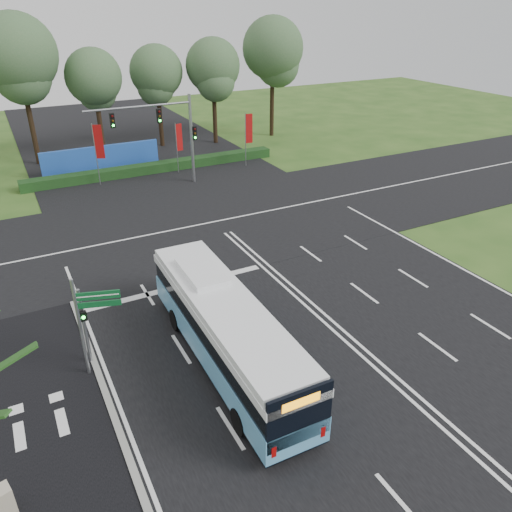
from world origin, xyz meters
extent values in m
plane|color=#2B4F1A|center=(0.00, 0.00, 0.00)|extent=(120.00, 120.00, 0.00)
cube|color=black|center=(0.00, 0.00, 0.02)|extent=(20.00, 120.00, 0.04)
cube|color=black|center=(0.00, 12.00, 0.03)|extent=(120.00, 14.00, 0.05)
cube|color=black|center=(-12.50, -3.00, 0.03)|extent=(5.00, 18.00, 0.06)
cube|color=gray|center=(-10.10, -3.00, 0.06)|extent=(0.25, 18.00, 0.12)
cube|color=#5AA2D1|center=(-5.20, -1.69, 1.02)|extent=(2.55, 11.46, 1.05)
cube|color=black|center=(-5.20, -1.69, 0.54)|extent=(2.52, 11.40, 0.29)
cube|color=black|center=(-5.20, -1.69, 1.97)|extent=(2.45, 11.29, 0.90)
cube|color=white|center=(-5.20, -1.69, 2.54)|extent=(2.55, 11.46, 0.33)
cube|color=white|center=(-5.20, -1.69, 2.88)|extent=(2.49, 11.00, 0.33)
cube|color=white|center=(-5.17, 0.69, 3.16)|extent=(1.57, 2.88, 0.24)
cube|color=black|center=(-5.29, -7.34, 2.02)|extent=(2.31, 0.15, 2.09)
cube|color=orange|center=(-5.29, -7.38, 2.69)|extent=(1.33, 0.08, 0.33)
cylinder|color=black|center=(-6.27, 1.57, 0.50)|extent=(0.28, 0.99, 0.99)
cylinder|color=black|center=(-4.05, 1.53, 0.50)|extent=(0.28, 0.99, 0.99)
cylinder|color=black|center=(-6.37, -5.29, 0.50)|extent=(0.28, 0.99, 0.99)
cylinder|color=black|center=(-4.15, -5.32, 0.50)|extent=(0.28, 0.99, 0.99)
cylinder|color=gray|center=(-10.20, 0.93, 1.77)|extent=(0.14, 0.14, 3.54)
cube|color=black|center=(-10.20, 0.75, 2.43)|extent=(0.29, 0.19, 0.40)
sphere|color=#19F233|center=(-10.20, 0.65, 2.43)|extent=(0.14, 0.14, 0.14)
cylinder|color=gray|center=(-10.41, 0.26, 2.19)|extent=(0.13, 0.13, 4.39)
cube|color=#0D4B23|center=(-9.62, 0.01, 3.62)|extent=(1.59, 0.55, 0.33)
cube|color=#0D4B23|center=(-9.62, 0.01, 3.24)|extent=(1.59, 0.55, 0.24)
cube|color=white|center=(-9.62, -0.02, 3.62)|extent=(1.47, 0.47, 0.04)
cube|color=#B3A790|center=(-13.82, -4.91, 0.50)|extent=(0.71, 0.64, 1.01)
cylinder|color=gray|center=(-5.03, 23.31, 2.47)|extent=(0.08, 0.08, 4.94)
cube|color=#990D0D|center=(-4.70, 23.16, 3.52)|extent=(0.62, 0.31, 2.64)
cylinder|color=gray|center=(1.68, 23.39, 2.13)|extent=(0.07, 0.07, 4.26)
cube|color=#990D0D|center=(1.99, 23.46, 3.03)|extent=(0.56, 0.17, 2.27)
cylinder|color=gray|center=(7.67, 22.30, 2.37)|extent=(0.07, 0.07, 4.74)
cube|color=#990D0D|center=(8.01, 22.29, 3.37)|extent=(0.63, 0.07, 2.53)
cylinder|color=gray|center=(2.00, 20.50, 3.50)|extent=(0.24, 0.24, 7.00)
cylinder|color=gray|center=(-2.00, 20.50, 6.40)|extent=(8.00, 0.16, 0.16)
cube|color=black|center=(-0.50, 20.50, 5.60)|extent=(0.32, 0.28, 1.05)
cube|color=black|center=(-4.00, 20.50, 5.60)|extent=(0.32, 0.28, 1.05)
cube|color=black|center=(2.25, 20.50, 4.00)|extent=(0.32, 0.28, 1.05)
cube|color=#143312|center=(0.00, 24.50, 0.40)|extent=(22.00, 1.20, 0.80)
cube|color=blue|center=(-4.00, 27.00, 1.10)|extent=(10.00, 0.30, 2.20)
cylinder|color=black|center=(-8.72, 31.74, 4.47)|extent=(0.44, 0.44, 8.94)
sphere|color=#3A5F38|center=(-8.72, 31.74, 9.41)|extent=(6.59, 6.59, 6.59)
cylinder|color=black|center=(-2.81, 31.90, 3.42)|extent=(0.44, 0.44, 6.85)
sphere|color=#3A5F38|center=(-2.81, 31.90, 7.21)|extent=(5.05, 5.05, 5.05)
cylinder|color=black|center=(3.25, 32.60, 3.43)|extent=(0.44, 0.44, 6.86)
sphere|color=#3A5F38|center=(3.25, 32.60, 7.22)|extent=(5.06, 5.06, 5.06)
cylinder|color=black|center=(8.60, 31.23, 3.62)|extent=(0.44, 0.44, 7.23)
sphere|color=#3A5F38|center=(8.60, 31.23, 7.62)|extent=(5.33, 5.33, 5.33)
cylinder|color=black|center=(15.34, 31.29, 4.25)|extent=(0.44, 0.44, 8.51)
sphere|color=#3A5F38|center=(15.34, 31.29, 8.95)|extent=(6.27, 6.27, 6.27)
camera|label=1|loc=(-11.71, -16.75, 13.46)|focal=35.00mm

